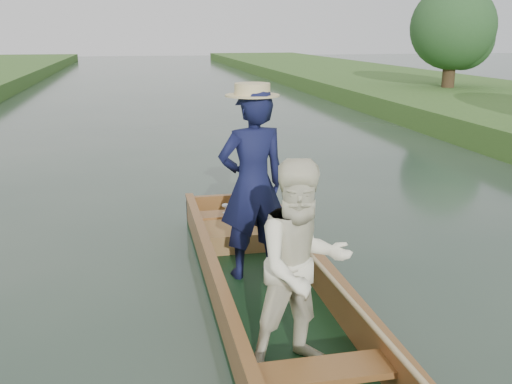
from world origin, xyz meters
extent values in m
plane|color=#283D30|center=(0.00, 0.00, 0.00)|extent=(120.00, 120.00, 0.00)
cylinder|color=#47331E|center=(9.80, 13.93, 1.13)|extent=(0.44, 0.44, 2.27)
sphere|color=#1F461C|center=(9.80, 13.93, 2.67)|extent=(2.92, 2.92, 2.92)
sphere|color=#1F461C|center=(10.40, 14.23, 2.27)|extent=(2.20, 2.20, 2.20)
cube|color=black|center=(0.00, 0.00, 0.04)|extent=(1.10, 5.00, 0.08)
cube|color=brown|center=(-0.51, 0.00, 0.24)|extent=(0.08, 5.00, 0.32)
cube|color=brown|center=(0.51, 0.00, 0.24)|extent=(0.08, 5.00, 0.32)
cube|color=brown|center=(0.00, 2.46, 0.24)|extent=(1.10, 0.08, 0.32)
cube|color=brown|center=(-0.51, 0.00, 0.42)|extent=(0.10, 5.00, 0.04)
cube|color=brown|center=(0.51, 0.00, 0.42)|extent=(0.10, 5.00, 0.04)
cube|color=brown|center=(0.00, 1.90, 0.30)|extent=(0.94, 0.30, 0.05)
cube|color=brown|center=(0.00, -1.60, 0.30)|extent=(0.94, 0.30, 0.05)
imported|color=#121538|center=(-0.05, 0.55, 1.04)|extent=(0.76, 0.57, 1.92)
cylinder|color=beige|center=(-0.05, 0.55, 1.96)|extent=(0.52, 0.52, 0.12)
imported|color=white|center=(-0.03, -1.15, 0.87)|extent=(0.86, 0.71, 1.59)
cube|color=#AB5A37|center=(-0.03, 1.56, 0.19)|extent=(0.85, 0.90, 0.22)
sphere|color=tan|center=(0.24, 1.46, 0.41)|extent=(0.19, 0.19, 0.19)
sphere|color=tan|center=(0.24, 1.45, 0.55)|extent=(0.15, 0.15, 0.15)
sphere|color=tan|center=(0.19, 1.45, 0.62)|extent=(0.05, 0.05, 0.05)
sphere|color=tan|center=(0.30, 1.45, 0.62)|extent=(0.05, 0.05, 0.05)
sphere|color=tan|center=(0.24, 1.39, 0.54)|extent=(0.06, 0.06, 0.06)
sphere|color=tan|center=(0.16, 1.44, 0.44)|extent=(0.07, 0.07, 0.07)
sphere|color=tan|center=(0.33, 1.44, 0.44)|extent=(0.07, 0.07, 0.07)
sphere|color=tan|center=(0.19, 1.43, 0.32)|extent=(0.08, 0.08, 0.08)
sphere|color=tan|center=(0.29, 1.43, 0.32)|extent=(0.08, 0.08, 0.08)
cylinder|color=silver|center=(-0.12, 1.90, 0.33)|extent=(0.07, 0.07, 0.01)
cylinder|color=silver|center=(-0.12, 1.90, 0.37)|extent=(0.01, 0.01, 0.08)
ellipsoid|color=silver|center=(-0.12, 1.90, 0.43)|extent=(0.09, 0.09, 0.05)
cylinder|color=tan|center=(0.43, -0.59, 0.46)|extent=(0.04, 4.12, 0.19)
camera|label=1|loc=(-1.14, -4.80, 2.50)|focal=40.00mm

